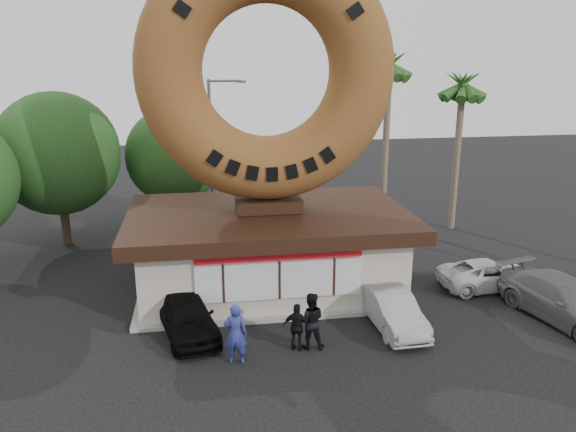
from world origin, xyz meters
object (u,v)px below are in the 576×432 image
at_px(donut_shop, 269,247).
at_px(car_black, 187,315).
at_px(street_lamp, 213,144).
at_px(car_silver, 392,310).
at_px(car_grey, 565,301).
at_px(person_center, 310,321).
at_px(person_right, 297,327).
at_px(car_white, 489,274).
at_px(giant_donut, 267,72).
at_px(person_left, 235,334).

relative_size(donut_shop, car_black, 2.72).
relative_size(street_lamp, car_silver, 2.03).
bearing_deg(street_lamp, car_grey, -50.58).
height_order(donut_shop, car_black, donut_shop).
relative_size(street_lamp, car_grey, 1.51).
xyz_separation_m(person_center, car_silver, (3.16, 1.00, -0.32)).
height_order(person_center, person_right, person_center).
xyz_separation_m(car_silver, car_white, (5.11, 2.66, -0.06)).
xyz_separation_m(street_lamp, person_right, (2.12, -15.29, -3.67)).
distance_m(person_right, car_white, 9.49).
xyz_separation_m(giant_donut, car_grey, (10.22, -4.69, -7.93)).
distance_m(giant_donut, car_white, 12.20).
xyz_separation_m(donut_shop, person_center, (0.72, -5.18, -0.80)).
xyz_separation_m(giant_donut, car_white, (8.98, -1.53, -8.11)).
height_order(person_left, person_center, person_left).
relative_size(giant_donut, street_lamp, 1.23).
relative_size(person_left, person_center, 1.03).
bearing_deg(car_black, person_center, -35.60).
relative_size(person_center, car_grey, 0.37).
bearing_deg(donut_shop, car_silver, -47.22).
xyz_separation_m(street_lamp, person_center, (2.57, -15.20, -3.51)).
bearing_deg(giant_donut, person_left, -107.04).
distance_m(donut_shop, person_right, 5.36).
bearing_deg(donut_shop, person_right, -87.13).
bearing_deg(person_center, donut_shop, -73.28).
relative_size(donut_shop, giant_donut, 1.14).
distance_m(person_left, car_white, 11.56).
bearing_deg(car_grey, person_center, 169.05).
height_order(giant_donut, car_grey, giant_donut).
height_order(person_left, car_silver, person_left).
distance_m(car_grey, car_white, 3.40).
xyz_separation_m(street_lamp, person_left, (0.09, -15.77, -3.48)).
relative_size(car_black, car_white, 0.98).
height_order(street_lamp, person_right, street_lamp).
relative_size(donut_shop, car_white, 2.66).
bearing_deg(person_center, giant_donut, -73.30).
distance_m(giant_donut, car_silver, 9.87).
height_order(person_left, person_right, person_left).
bearing_deg(donut_shop, person_center, -82.14).
bearing_deg(car_white, street_lamp, 41.23).
height_order(street_lamp, car_grey, street_lamp).
bearing_deg(car_black, giant_donut, 33.44).
bearing_deg(person_left, person_center, -159.73).
height_order(street_lamp, car_black, street_lamp).
bearing_deg(street_lamp, car_silver, -68.04).
xyz_separation_m(donut_shop, car_black, (-3.31, -3.57, -1.06)).
xyz_separation_m(car_grey, car_white, (-1.24, 3.16, -0.18)).
relative_size(person_right, car_white, 0.39).
bearing_deg(street_lamp, car_white, -46.79).
bearing_deg(car_silver, person_center, -165.48).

